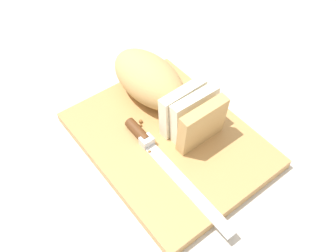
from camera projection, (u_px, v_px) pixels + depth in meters
The scene contains 8 objects.
ground_plane at pixel (168, 143), 0.72m from camera, with size 3.00×3.00×0.00m, color beige.
cutting_board at pixel (168, 139), 0.71m from camera, with size 0.37×0.28×0.02m, color tan.
bread_loaf at pixel (159, 87), 0.73m from camera, with size 0.27×0.11×0.09m.
bread_knife at pixel (154, 149), 0.68m from camera, with size 0.29×0.02×0.02m.
crumb_near_knife at pixel (150, 152), 0.68m from camera, with size 0.01×0.01×0.01m, color #996633.
crumb_near_loaf at pixel (190, 136), 0.70m from camera, with size 0.00×0.00×0.00m, color #996633.
crumb_stray_left at pixel (141, 125), 0.72m from camera, with size 0.01×0.01×0.01m, color #996633.
crumb_stray_right at pixel (141, 121), 0.72m from camera, with size 0.01×0.01×0.01m, color #996633.
Camera 1 is at (0.35, -0.27, 0.57)m, focal length 39.25 mm.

